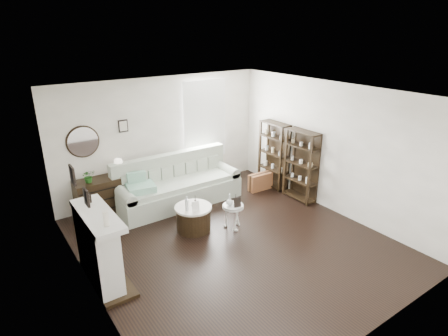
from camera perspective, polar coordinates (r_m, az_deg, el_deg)
room at (r=8.84m, az=-5.02°, el=6.93°), size 5.50×5.50×5.50m
fireplace at (r=6.09m, az=-18.49°, el=-11.80°), size 0.50×1.40×1.84m
shelf_unit_far at (r=9.09m, az=7.59°, el=1.99°), size 0.30×0.80×1.60m
shelf_unit_near at (r=8.49m, az=11.66°, el=0.35°), size 0.30×0.80×1.60m
sofa at (r=8.39m, az=-7.15°, el=-2.95°), size 2.74×0.95×1.07m
quilt at (r=7.83m, az=-12.55°, el=-2.97°), size 0.62×0.54×0.14m
suitcase at (r=9.04m, az=5.57°, el=-2.08°), size 0.62×0.22×0.41m
dresser at (r=8.20m, az=-17.62°, el=-4.07°), size 1.18×0.51×0.79m
table_lamp at (r=8.08m, az=-15.75°, el=0.14°), size 0.26×0.26×0.35m
potted_plant at (r=7.89m, az=-19.95°, el=-1.18°), size 0.25×0.22×0.27m
drum_table at (r=7.29m, az=-4.67°, el=-7.59°), size 0.71×0.71×0.49m
pedestal_table at (r=7.23m, az=1.39°, el=-5.95°), size 0.41×0.41×0.50m
eiffel_drum at (r=7.21m, az=-4.40°, el=-4.97°), size 0.12×0.12×0.17m
bottle_drum at (r=6.97m, az=-5.69°, el=-5.45°), size 0.07×0.07×0.28m
card_frame_drum at (r=6.97m, az=-4.35°, el=-5.85°), size 0.15×0.07×0.19m
eiffel_ped at (r=7.24m, az=1.79°, el=-4.80°), size 0.12×0.12×0.17m
flask_ped at (r=7.13m, az=0.85°, el=-4.88°), size 0.13×0.13×0.24m
card_frame_ped at (r=7.10m, az=2.03°, el=-5.24°), size 0.15×0.08×0.19m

